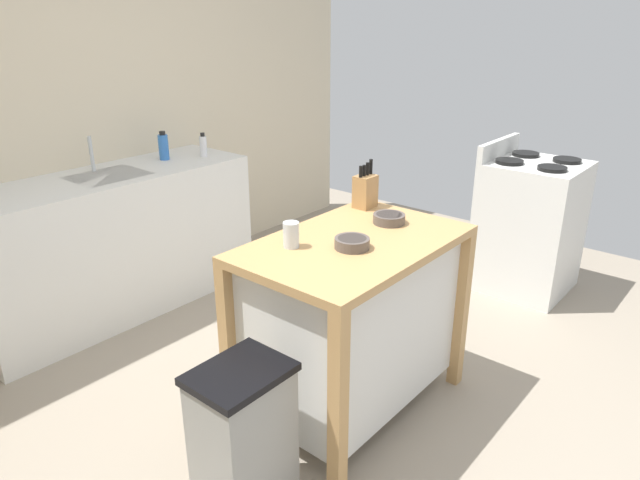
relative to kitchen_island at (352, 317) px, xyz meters
The scene contains 13 objects.
ground_plane 0.52m from the kitchen_island, 133.55° to the right, with size 6.07×6.07×0.00m, color gray.
wall_back 2.29m from the kitchen_island, 93.18° to the left, with size 5.07×0.10×2.60m, color beige.
kitchen_island is the anchor object (origin of this frame).
knife_block 0.68m from the kitchen_island, 30.15° to the left, with size 0.11×0.09×0.25m.
bowl_stoneware_deep 0.42m from the kitchen_island, 149.45° to the right, with size 0.15×0.15×0.05m.
bowl_ceramic_small 0.50m from the kitchen_island, ahead, with size 0.15×0.15×0.05m.
drinking_cup 0.53m from the kitchen_island, 145.87° to the left, with size 0.07×0.07×0.11m.
trash_bin 0.80m from the kitchen_island, behind, with size 0.36×0.28×0.63m.
sink_counter 1.80m from the kitchen_island, 94.64° to the left, with size 1.81×0.60×0.91m.
sink_faucet 2.01m from the kitchen_island, 94.30° to the left, with size 0.02×0.02×0.22m.
bottle_dish_soap 1.94m from the kitchen_island, 79.93° to the left, with size 0.07×0.07×0.19m.
bottle_hand_soap 1.87m from the kitchen_island, 71.98° to the left, with size 0.05×0.05×0.16m.
stove 1.87m from the kitchen_island, ahead, with size 0.60×0.60×1.03m.
Camera 1 is at (-1.81, -1.29, 1.83)m, focal length 32.26 mm.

